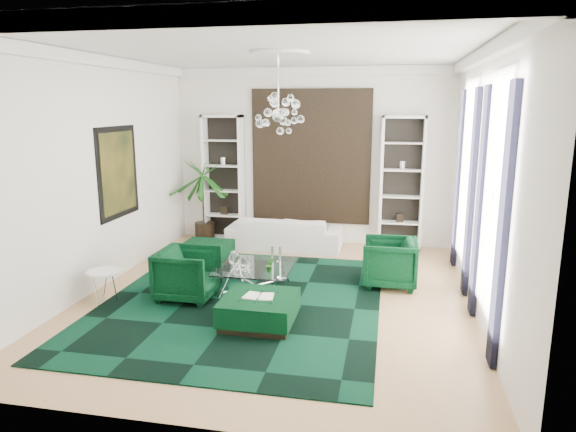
% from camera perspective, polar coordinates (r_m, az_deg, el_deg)
% --- Properties ---
extents(floor, '(6.00, 7.00, 0.02)m').
position_cam_1_polar(floor, '(8.34, -1.23, -8.97)').
color(floor, tan).
rests_on(floor, ground).
extents(ceiling, '(6.00, 7.00, 0.02)m').
position_cam_1_polar(ceiling, '(7.81, -1.36, 18.14)').
color(ceiling, white).
rests_on(ceiling, ground).
extents(wall_back, '(6.00, 0.02, 3.80)m').
position_cam_1_polar(wall_back, '(11.28, 2.60, 6.60)').
color(wall_back, white).
rests_on(wall_back, ground).
extents(wall_front, '(6.00, 0.02, 3.80)m').
position_cam_1_polar(wall_front, '(4.55, -10.92, -2.06)').
color(wall_front, white).
rests_on(wall_front, ground).
extents(wall_left, '(0.02, 7.00, 3.80)m').
position_cam_1_polar(wall_left, '(8.99, -20.42, 4.41)').
color(wall_left, white).
rests_on(wall_left, ground).
extents(wall_right, '(0.02, 7.00, 3.80)m').
position_cam_1_polar(wall_right, '(7.78, 20.94, 3.26)').
color(wall_right, white).
rests_on(wall_right, ground).
extents(crown_molding, '(6.00, 7.00, 0.18)m').
position_cam_1_polar(crown_molding, '(7.80, -1.36, 17.34)').
color(crown_molding, white).
rests_on(crown_molding, ceiling).
extents(ceiling_medallion, '(0.90, 0.90, 0.05)m').
position_cam_1_polar(ceiling_medallion, '(8.10, -0.88, 17.65)').
color(ceiling_medallion, white).
rests_on(ceiling_medallion, ceiling).
extents(tapestry, '(2.50, 0.06, 2.80)m').
position_cam_1_polar(tapestry, '(11.23, 2.56, 6.57)').
color(tapestry, black).
rests_on(tapestry, wall_back).
extents(shelving_left, '(0.90, 0.38, 2.80)m').
position_cam_1_polar(shelving_left, '(11.60, -7.17, 4.18)').
color(shelving_left, white).
rests_on(shelving_left, floor).
extents(shelving_right, '(0.90, 0.38, 2.80)m').
position_cam_1_polar(shelving_right, '(11.02, 12.51, 3.56)').
color(shelving_right, white).
rests_on(shelving_right, floor).
extents(painting, '(0.04, 1.30, 1.60)m').
position_cam_1_polar(painting, '(9.49, -18.31, 4.62)').
color(painting, black).
rests_on(painting, wall_left).
extents(window_near, '(0.03, 1.10, 2.90)m').
position_cam_1_polar(window_near, '(6.90, 21.97, 2.12)').
color(window_near, white).
rests_on(window_near, wall_right).
extents(curtain_near_a, '(0.07, 0.30, 3.25)m').
position_cam_1_polar(curtain_near_a, '(6.19, 22.76, -1.38)').
color(curtain_near_a, black).
rests_on(curtain_near_a, floor).
extents(curtain_near_b, '(0.07, 0.30, 3.25)m').
position_cam_1_polar(curtain_near_b, '(7.69, 20.54, 1.30)').
color(curtain_near_b, black).
rests_on(curtain_near_b, floor).
extents(window_far, '(0.03, 1.10, 2.90)m').
position_cam_1_polar(window_far, '(9.25, 19.32, 4.68)').
color(window_far, white).
rests_on(window_far, wall_right).
extents(curtain_far_a, '(0.07, 0.30, 3.25)m').
position_cam_1_polar(curtain_far_a, '(8.51, 19.67, 2.35)').
color(curtain_far_a, black).
rests_on(curtain_far_a, floor).
extents(curtain_far_b, '(0.07, 0.30, 3.25)m').
position_cam_1_polar(curtain_far_b, '(10.04, 18.43, 3.85)').
color(curtain_far_b, black).
rests_on(curtain_far_b, floor).
extents(rug, '(4.20, 5.00, 0.02)m').
position_cam_1_polar(rug, '(8.14, -5.03, -9.40)').
color(rug, black).
rests_on(rug, floor).
extents(sofa, '(2.39, 0.94, 0.70)m').
position_cam_1_polar(sofa, '(10.88, -0.35, -1.89)').
color(sofa, silver).
rests_on(sofa, floor).
extents(armchair_left, '(0.89, 0.87, 0.81)m').
position_cam_1_polar(armchair_left, '(8.26, -11.06, -6.33)').
color(armchair_left, black).
rests_on(armchair_left, floor).
extents(armchair_right, '(0.89, 0.87, 0.81)m').
position_cam_1_polar(armchair_right, '(8.85, 11.20, -5.08)').
color(armchair_right, black).
rests_on(armchair_right, floor).
extents(coffee_table, '(1.20, 1.20, 0.41)m').
position_cam_1_polar(coffee_table, '(8.55, -3.61, -6.91)').
color(coffee_table, white).
rests_on(coffee_table, floor).
extents(ottoman_side, '(0.90, 0.90, 0.40)m').
position_cam_1_polar(ottoman_side, '(10.05, -9.10, -4.13)').
color(ottoman_side, black).
rests_on(ottoman_side, floor).
extents(ottoman_front, '(1.00, 1.00, 0.40)m').
position_cam_1_polar(ottoman_front, '(7.29, -3.21, -10.43)').
color(ottoman_front, black).
rests_on(ottoman_front, floor).
extents(book, '(0.42, 0.28, 0.03)m').
position_cam_1_polar(book, '(7.21, -3.23, -8.85)').
color(book, white).
rests_on(book, ottoman_front).
extents(side_table, '(0.52, 0.52, 0.50)m').
position_cam_1_polar(side_table, '(8.48, -19.64, -7.46)').
color(side_table, white).
rests_on(side_table, floor).
extents(palm, '(1.50, 1.50, 2.40)m').
position_cam_1_polar(palm, '(11.62, -9.40, 3.13)').
color(palm, '#195417').
rests_on(palm, floor).
extents(chandelier, '(0.80, 0.80, 0.72)m').
position_cam_1_polar(chandelier, '(7.96, -1.08, 11.11)').
color(chandelier, white).
rests_on(chandelier, ceiling).
extents(table_plant, '(0.13, 0.11, 0.24)m').
position_cam_1_polar(table_plant, '(8.14, -2.05, -5.45)').
color(table_plant, '#195417').
rests_on(table_plant, coffee_table).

